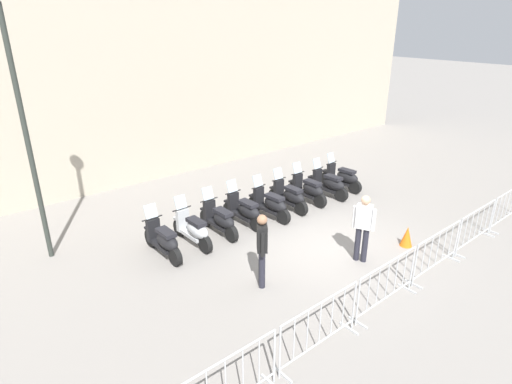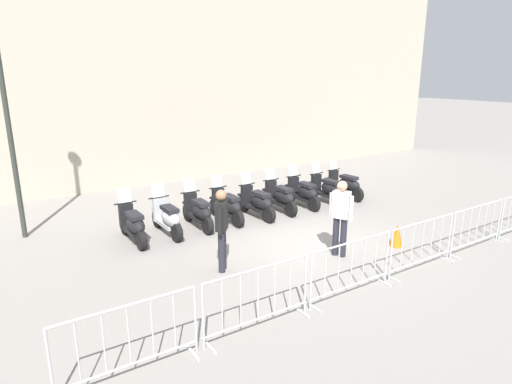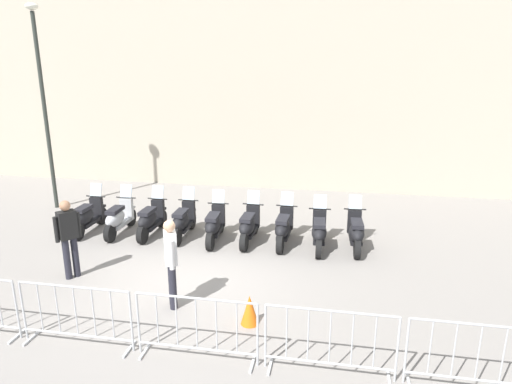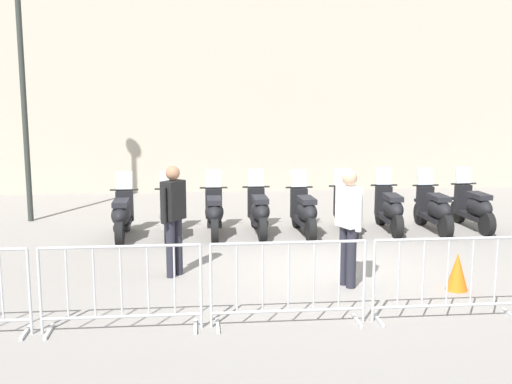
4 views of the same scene
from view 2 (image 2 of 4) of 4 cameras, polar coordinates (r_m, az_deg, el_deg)
name	(u,v)px [view 2 (image 2 of 4)]	position (r m, az deg, el deg)	size (l,w,h in m)	color
ground_plane	(308,243)	(10.44, 7.07, -6.80)	(120.00, 120.00, 0.00)	gray
motorcycle_0	(133,225)	(10.65, -16.21, -4.26)	(0.68, 1.71, 1.24)	black
motorcycle_1	(167,218)	(10.94, -11.82, -3.45)	(0.69, 1.71, 1.24)	black
motorcycle_2	(199,212)	(11.31, -7.74, -2.65)	(0.66, 1.72, 1.24)	black
motorcycle_3	(227,206)	(11.72, -3.87, -1.91)	(0.70, 1.71, 1.24)	black
motorcycle_4	(257,202)	(12.04, 0.15, -1.40)	(0.73, 1.70, 1.24)	black
motorcycle_5	(280,197)	(12.59, 3.29, -0.68)	(0.65, 1.72, 1.24)	black
motorcycle_6	(303,193)	(13.14, 6.35, -0.09)	(0.64, 1.72, 1.24)	black
motorcycle_7	(327,189)	(13.63, 9.54, 0.35)	(0.71, 1.71, 1.24)	black
motorcycle_8	(345,185)	(14.32, 11.83, 0.95)	(0.73, 1.70, 1.24)	black
barrier_segment_0	(129,342)	(6.13, -16.67, -18.76)	(1.90, 0.78, 1.07)	#B2B5B7
barrier_segment_1	(258,300)	(6.83, 0.28, -14.28)	(1.90, 0.78, 1.07)	#B2B5B7
barrier_segment_2	(351,269)	(8.00, 12.69, -10.08)	(1.90, 0.78, 1.07)	#B2B5B7
barrier_segment_3	(422,246)	(9.46, 21.41, -6.76)	(1.90, 0.78, 1.07)	#B2B5B7
barrier_segment_4	(477,228)	(11.09, 27.60, -4.28)	(1.90, 0.78, 1.07)	#B2B5B7
street_lamp	(3,88)	(11.59, -30.91, 11.95)	(0.36, 0.36, 6.10)	#2D332D
officer_near_row_end	(222,226)	(8.64, -4.63, -4.52)	(0.36, 0.50, 1.73)	#23232D
officer_mid_plaza	(341,214)	(9.50, 11.33, -2.93)	(0.39, 0.46, 1.73)	#23232D
traffic_cone	(397,235)	(10.62, 18.42, -5.53)	(0.32, 0.32, 0.55)	orange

